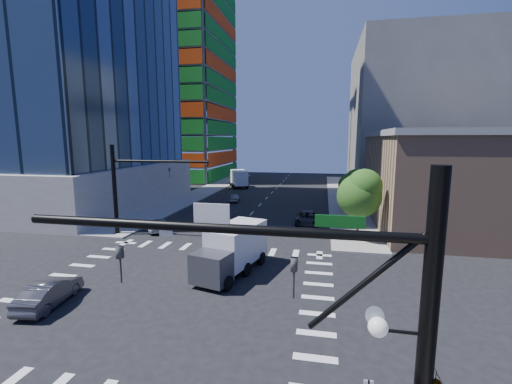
# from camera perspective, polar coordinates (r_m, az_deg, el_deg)

# --- Properties ---
(ground) EXTENTS (160.00, 160.00, 0.00)m
(ground) POSITION_cam_1_polar(r_m,az_deg,el_deg) (23.33, -13.45, -15.96)
(ground) COLOR black
(ground) RESTS_ON ground
(road_markings) EXTENTS (20.00, 20.00, 0.01)m
(road_markings) POSITION_cam_1_polar(r_m,az_deg,el_deg) (23.32, -13.45, -15.95)
(road_markings) COLOR silver
(road_markings) RESTS_ON ground
(sidewalk_ne) EXTENTS (5.00, 60.00, 0.15)m
(sidewalk_ne) POSITION_cam_1_polar(r_m,az_deg,el_deg) (60.04, 14.28, -0.68)
(sidewalk_ne) COLOR #999590
(sidewalk_ne) RESTS_ON ground
(sidewalk_nw) EXTENTS (5.00, 60.00, 0.15)m
(sidewalk_nw) POSITION_cam_1_polar(r_m,az_deg,el_deg) (63.72, -8.77, 0.03)
(sidewalk_nw) COLOR #999590
(sidewalk_nw) RESTS_ON ground
(construction_building) EXTENTS (25.16, 34.50, 70.60)m
(construction_building) POSITION_cam_1_polar(r_m,az_deg,el_deg) (90.19, -13.55, 18.10)
(construction_building) COLOR gray
(construction_building) RESTS_ON ground
(commercial_building) EXTENTS (20.50, 22.50, 10.60)m
(commercial_building) POSITION_cam_1_polar(r_m,az_deg,el_deg) (44.35, 32.14, 1.81)
(commercial_building) COLOR #A77E61
(commercial_building) RESTS_ON ground
(bg_building_ne) EXTENTS (24.00, 30.00, 28.00)m
(bg_building_ne) POSITION_cam_1_polar(r_m,az_deg,el_deg) (76.42, 25.22, 11.22)
(bg_building_ne) COLOR slate
(bg_building_ne) RESTS_ON ground
(signal_mast_se) EXTENTS (10.51, 2.48, 9.00)m
(signal_mast_se) POSITION_cam_1_polar(r_m,az_deg,el_deg) (9.10, 20.58, -22.64)
(signal_mast_se) COLOR black
(signal_mast_se) RESTS_ON sidewalk_se
(signal_mast_nw) EXTENTS (10.20, 0.40, 9.00)m
(signal_mast_nw) POSITION_cam_1_polar(r_m,az_deg,el_deg) (36.38, -20.60, 1.64)
(signal_mast_nw) COLOR black
(signal_mast_nw) RESTS_ON sidewalk_nw
(tree_south) EXTENTS (4.16, 4.16, 6.82)m
(tree_south) POSITION_cam_1_polar(r_m,az_deg,el_deg) (33.63, 17.07, -0.12)
(tree_south) COLOR #382316
(tree_south) RESTS_ON sidewalk_ne
(tree_north) EXTENTS (3.54, 3.52, 5.78)m
(tree_north) POSITION_cam_1_polar(r_m,az_deg,el_deg) (45.59, 15.91, 1.30)
(tree_north) COLOR #382316
(tree_north) RESTS_ON sidewalk_ne
(car_nb_far) EXTENTS (2.63, 5.52, 1.52)m
(car_nb_far) POSITION_cam_1_polar(r_m,az_deg,el_deg) (39.37, 8.50, -4.39)
(car_nb_far) COLOR black
(car_nb_far) RESTS_ON ground
(car_sb_near) EXTENTS (3.15, 4.74, 1.28)m
(car_sb_near) POSITION_cam_1_polar(r_m,az_deg,el_deg) (38.08, -15.87, -5.27)
(car_sb_near) COLOR #B2B2B2
(car_sb_near) RESTS_ON ground
(car_sb_mid) EXTENTS (2.12, 3.99, 1.29)m
(car_sb_mid) POSITION_cam_1_polar(r_m,az_deg,el_deg) (53.59, -3.62, -0.92)
(car_sb_mid) COLOR #989A9F
(car_sb_mid) RESTS_ON ground
(car_sb_cross) EXTENTS (2.21, 4.75, 1.51)m
(car_sb_cross) POSITION_cam_1_polar(r_m,az_deg,el_deg) (24.21, -31.20, -14.15)
(car_sb_cross) COLOR #48474B
(car_sb_cross) RESTS_ON ground
(box_truck_near) EXTENTS (4.28, 6.94, 3.39)m
(box_truck_near) POSITION_cam_1_polar(r_m,az_deg,el_deg) (25.07, -4.36, -10.26)
(box_truck_near) COLOR black
(box_truck_near) RESTS_ON ground
(box_truck_far) EXTENTS (5.34, 7.29, 3.52)m
(box_truck_far) POSITION_cam_1_polar(r_m,az_deg,el_deg) (69.74, -2.97, 2.10)
(box_truck_far) COLOR black
(box_truck_far) RESTS_ON ground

